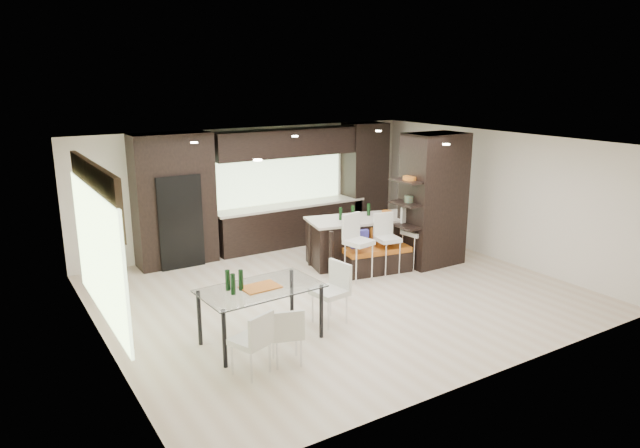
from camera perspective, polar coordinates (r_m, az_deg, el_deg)
ground at (r=10.37m, az=1.77°, el=-6.88°), size 8.00×8.00×0.00m
back_wall at (r=12.94m, az=-6.83°, el=3.60°), size 8.00×0.02×2.70m
left_wall at (r=8.49m, az=-21.28°, el=-3.16°), size 0.02×7.00×2.70m
right_wall at (r=12.57m, az=17.19°, el=2.73°), size 0.02×7.00×2.70m
ceiling at (r=9.71m, az=1.89°, el=8.12°), size 8.00×7.00×0.02m
window_left at (r=8.68m, az=-21.28°, el=-2.77°), size 0.04×3.20×1.90m
window_back at (r=13.13m, az=-4.41°, el=4.71°), size 3.40×0.04×1.20m
stone_accent at (r=8.48m, az=-21.64°, el=3.08°), size 0.08×3.00×0.80m
ceiling_spots at (r=9.92m, az=1.08°, el=8.15°), size 4.00×3.00×0.02m
back_cabinetry at (r=12.86m, az=-4.18°, el=3.61°), size 6.80×0.68×2.70m
refrigerator at (r=12.00m, az=-14.21°, el=0.44°), size 0.90×0.68×1.90m
partition_column at (r=11.85m, az=11.26°, el=2.41°), size 1.20×0.80×2.70m
kitchen_island at (r=11.91m, az=4.34°, el=-1.60°), size 2.47×1.48×0.96m
stool_left at (r=10.86m, az=3.89°, el=-3.01°), size 0.54×0.54×1.03m
stool_mid at (r=11.29m, az=6.76°, el=-2.57°), size 0.49×0.49×0.96m
stool_right at (r=11.72m, az=9.50°, el=-1.91°), size 0.50×0.50×1.01m
bench at (r=11.38m, az=5.72°, el=-3.58°), size 1.40×0.73×0.51m
floor_vase at (r=11.73m, az=9.52°, el=-1.73°), size 0.49×0.49×1.07m
dining_table at (r=8.46m, az=-5.90°, el=-8.99°), size 1.79×1.07×0.83m
chair_near at (r=7.85m, az=-3.35°, el=-11.19°), size 0.52×0.52×0.76m
chair_far at (r=7.61m, az=-6.96°, el=-11.93°), size 0.57×0.57×0.81m
chair_end at (r=8.99m, az=0.97°, el=-7.24°), size 0.55×0.55×0.90m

